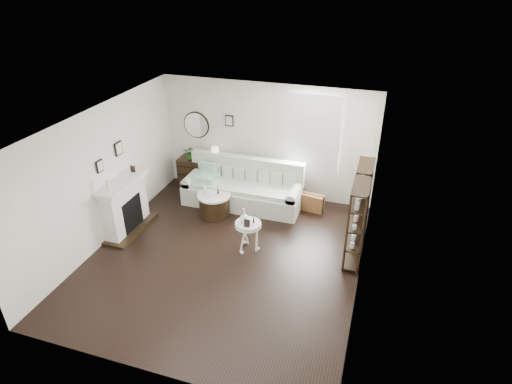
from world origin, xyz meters
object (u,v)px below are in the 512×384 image
(sofa, at_px, (243,190))
(drum_table, at_px, (214,204))
(pedestal_table, at_px, (248,225))
(dresser, at_px, (203,174))

(sofa, bearing_deg, drum_table, -122.61)
(pedestal_table, bearing_deg, sofa, 111.98)
(sofa, xyz_separation_m, drum_table, (-0.44, -0.69, -0.09))
(drum_table, height_order, pedestal_table, pedestal_table)
(sofa, xyz_separation_m, pedestal_table, (0.69, -1.71, 0.22))
(dresser, distance_m, pedestal_table, 2.81)
(dresser, xyz_separation_m, drum_table, (0.73, -1.08, -0.14))
(sofa, xyz_separation_m, dresser, (-1.18, 0.39, 0.05))
(dresser, height_order, pedestal_table, dresser)
(sofa, height_order, drum_table, sofa)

